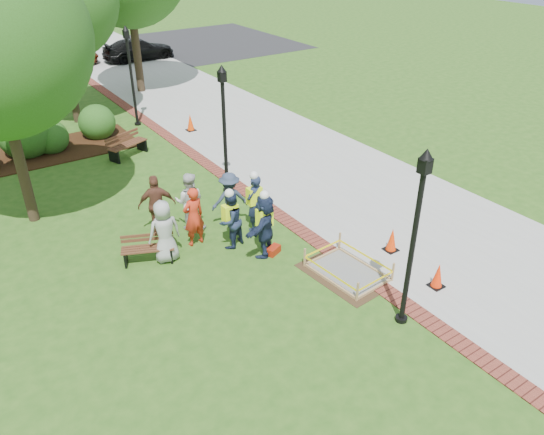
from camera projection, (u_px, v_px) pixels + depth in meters
ground at (282, 275)px, 13.78m from camera, size 100.00×100.00×0.00m
sidewalk at (244, 127)px, 23.41m from camera, size 6.00×60.00×0.02m
brick_edging at (177, 143)px, 21.82m from camera, size 0.50×60.00×0.03m
mulch_bed at (45, 152)px, 20.93m from camera, size 7.00×3.00×0.05m
parking_lot at (34, 65)px, 33.18m from camera, size 36.00×12.00×0.01m
wet_concrete_pad at (348, 266)px, 13.73m from camera, size 1.87×2.42×0.55m
bench_near at (149, 254)px, 14.21m from camera, size 1.45×0.97×0.75m
bench_far at (128, 150)px, 20.47m from camera, size 1.71×1.09×0.88m
cone_front at (438, 276)px, 13.18m from camera, size 0.35×0.35×0.70m
cone_back at (392, 240)px, 14.62m from camera, size 0.36×0.36×0.71m
cone_far at (190, 123)px, 22.89m from camera, size 0.38×0.38×0.75m
toolbox at (273, 250)px, 14.61m from camera, size 0.49×0.38×0.21m
lamp_near at (415, 228)px, 11.01m from camera, size 0.28×0.28×4.26m
lamp_mid at (224, 121)px, 16.76m from camera, size 0.28×0.28×4.26m
lamp_far at (131, 69)px, 22.51m from camera, size 0.28×0.28×4.26m
shrub_b at (30, 154)px, 20.79m from camera, size 2.05×2.05×2.05m
shrub_c at (54, 151)px, 21.06m from camera, size 1.36×1.36×1.36m
shrub_d at (99, 137)px, 22.42m from camera, size 1.51×1.51×1.51m
shrub_e at (53, 145)px, 21.67m from camera, size 0.92×0.92×0.92m
casual_person_a at (164, 232)px, 13.97m from camera, size 0.59×0.40×1.77m
casual_person_b at (194, 217)px, 14.68m from camera, size 0.60×0.41×1.76m
casual_person_c at (190, 202)px, 15.41m from camera, size 0.68×0.63×1.79m
casual_person_d at (157, 205)px, 15.21m from camera, size 0.67×0.54×1.83m
casual_person_e at (230, 199)px, 15.66m from camera, size 0.61×0.47×1.68m
hivis_worker_a at (265, 223)px, 14.21m from camera, size 0.68×0.64×1.93m
hivis_worker_b at (254, 201)px, 15.38m from camera, size 0.65×0.55×1.87m
hivis_worker_c at (230, 218)px, 14.57m from camera, size 0.61×0.49×1.80m
parked_car_c at (60, 67)px, 32.84m from camera, size 1.94×4.44×1.45m
parked_car_d at (140, 60)px, 34.50m from camera, size 1.98×4.45×1.45m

